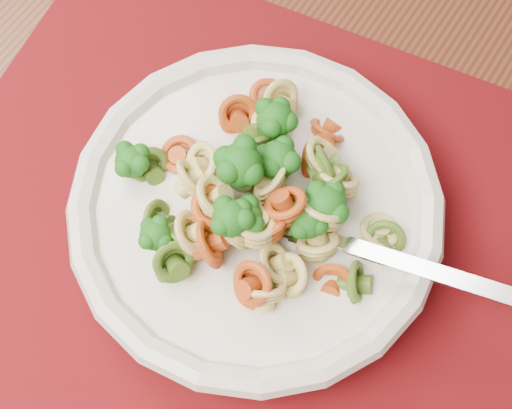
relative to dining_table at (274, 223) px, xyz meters
The scene contains 5 objects.
dining_table is the anchor object (origin of this frame).
placemat 0.11m from the dining_table, 69.40° to the right, with size 0.49×0.38×0.00m, color #5C0313.
pasta_bowl 0.14m from the dining_table, 76.49° to the right, with size 0.26×0.26×0.05m.
pasta_broccoli_heap 0.15m from the dining_table, 76.49° to the right, with size 0.22×0.22×0.06m, color #CFC366, non-canonical shape.
fork 0.16m from the dining_table, 37.31° to the right, with size 0.19×0.02×0.01m, color silver, non-canonical shape.
Camera 1 is at (0.55, 0.15, 1.18)m, focal length 50.00 mm.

